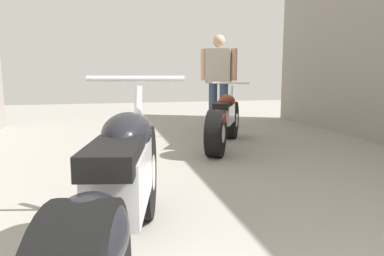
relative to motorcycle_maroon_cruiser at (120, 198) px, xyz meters
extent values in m
plane|color=gray|center=(0.96, 1.64, -0.43)|extent=(18.09, 18.09, 0.00)
cylinder|color=black|center=(0.16, 0.78, -0.10)|extent=(0.33, 0.69, 0.66)
cylinder|color=silver|center=(0.16, 0.78, -0.10)|extent=(0.26, 0.29, 0.25)
cube|color=silver|center=(0.01, 0.05, 0.09)|extent=(0.38, 0.70, 0.29)
ellipsoid|color=black|center=(0.06, 0.27, 0.28)|extent=(0.37, 0.58, 0.23)
cube|color=black|center=(-0.03, -0.14, 0.24)|extent=(0.32, 0.53, 0.10)
ellipsoid|color=black|center=(-0.13, -0.64, 0.11)|extent=(0.36, 0.50, 0.25)
cylinder|color=silver|center=(0.16, 0.74, 0.21)|extent=(0.10, 0.27, 0.60)
cylinder|color=silver|center=(0.15, 0.70, 0.57)|extent=(0.64, 0.17, 0.04)
cylinder|color=black|center=(1.87, 3.63, -0.14)|extent=(0.43, 0.60, 0.58)
cylinder|color=silver|center=(1.87, 3.63, -0.14)|extent=(0.28, 0.29, 0.22)
cylinder|color=black|center=(1.26, 2.46, -0.14)|extent=(0.43, 0.60, 0.58)
cylinder|color=silver|center=(1.26, 2.46, -0.14)|extent=(0.28, 0.29, 0.22)
cube|color=silver|center=(1.56, 3.04, 0.03)|extent=(0.46, 0.62, 0.25)
ellipsoid|color=maroon|center=(1.65, 3.22, 0.19)|extent=(0.43, 0.53, 0.20)
cube|color=black|center=(1.49, 2.90, 0.16)|extent=(0.38, 0.48, 0.09)
ellipsoid|color=maroon|center=(1.28, 2.50, 0.04)|extent=(0.39, 0.46, 0.22)
cylinder|color=silver|center=(1.85, 3.59, 0.13)|extent=(0.15, 0.22, 0.53)
cylinder|color=silver|center=(1.83, 3.56, 0.44)|extent=(0.51, 0.29, 0.03)
cylinder|color=silver|center=(1.32, 2.86, -0.22)|extent=(0.30, 0.48, 0.08)
cylinder|color=#384766|center=(1.93, 4.83, -0.01)|extent=(0.21, 0.21, 0.83)
cylinder|color=#384766|center=(2.12, 4.73, -0.01)|extent=(0.21, 0.21, 0.83)
cube|color=#B2A899|center=(2.02, 4.78, 0.72)|extent=(0.52, 0.43, 0.63)
cylinder|color=tan|center=(1.77, 4.91, 0.74)|extent=(0.15, 0.15, 0.58)
cylinder|color=tan|center=(2.28, 4.64, 0.74)|extent=(0.15, 0.15, 0.58)
sphere|color=tan|center=(2.02, 4.78, 1.17)|extent=(0.23, 0.23, 0.23)
camera|label=1|loc=(-0.06, -1.73, 0.61)|focal=33.97mm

